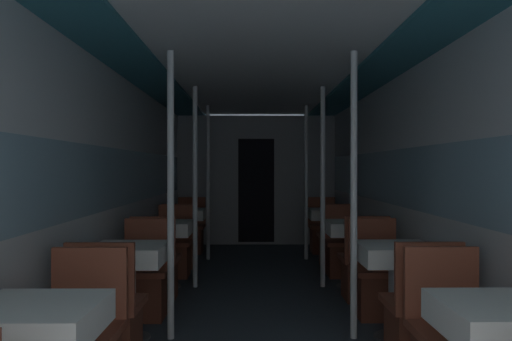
{
  "coord_description": "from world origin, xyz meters",
  "views": [
    {
      "loc": [
        -0.09,
        -1.46,
        1.36
      ],
      "look_at": [
        -0.05,
        2.39,
        1.34
      ],
      "focal_mm": 35.0,
      "sensor_mm": 36.0,
      "label": 1
    }
  ],
  "objects_px": {
    "dining_table_left_3": "(186,218)",
    "support_pole_left_3": "(208,182)",
    "chair_right_near_3": "(335,247)",
    "support_pole_right_3": "(306,182)",
    "dining_table_left_2": "(166,233)",
    "chair_left_near_1": "(108,327)",
    "support_pole_left_2": "(195,187)",
    "chair_right_far_1": "(377,286)",
    "chair_left_far_2": "(174,254)",
    "chair_left_near_2": "(156,274)",
    "dining_table_left_0": "(35,332)",
    "dining_table_right_3": "(328,217)",
    "chair_left_far_1": "(145,287)",
    "support_pole_left_1": "(171,195)",
    "support_pole_right_1": "(354,195)",
    "dining_table_right_0": "(505,330)",
    "support_pole_right_2": "(323,187)",
    "chair_right_near_2": "(363,273)",
    "chair_right_far_3": "(323,235)",
    "chair_left_near_3": "(180,247)",
    "dining_table_right_2": "(352,232)",
    "dining_table_left_1": "(129,261)",
    "chair_right_far_2": "(342,254)",
    "chair_left_far_3": "(191,235)",
    "dining_table_right_1": "(395,260)"
  },
  "relations": [
    {
      "from": "chair_left_far_1",
      "to": "chair_right_near_3",
      "type": "distance_m",
      "value": 3.13
    },
    {
      "from": "chair_right_far_2",
      "to": "dining_table_right_3",
      "type": "xyz_separation_m",
      "value": [
        0.0,
        1.15,
        0.35
      ]
    },
    {
      "from": "chair_right_near_3",
      "to": "dining_table_right_0",
      "type": "bearing_deg",
      "value": -90.0
    },
    {
      "from": "dining_table_left_2",
      "to": "chair_right_near_2",
      "type": "xyz_separation_m",
      "value": [
        2.13,
        -0.58,
        -0.35
      ]
    },
    {
      "from": "dining_table_left_1",
      "to": "dining_table_right_0",
      "type": "distance_m",
      "value": 2.74
    },
    {
      "from": "support_pole_right_1",
      "to": "dining_table_left_2",
      "type": "bearing_deg",
      "value": 136.15
    },
    {
      "from": "dining_table_left_3",
      "to": "support_pole_right_1",
      "type": "xyz_separation_m",
      "value": [
        1.8,
        -3.46,
        0.53
      ]
    },
    {
      "from": "chair_left_near_1",
      "to": "support_pole_left_3",
      "type": "xyz_separation_m",
      "value": [
        0.33,
        4.04,
        0.87
      ]
    },
    {
      "from": "support_pole_right_3",
      "to": "dining_table_left_2",
      "type": "bearing_deg",
      "value": -136.15
    },
    {
      "from": "support_pole_left_3",
      "to": "dining_table_right_2",
      "type": "relative_size",
      "value": 3.06
    },
    {
      "from": "dining_table_left_3",
      "to": "chair_right_near_3",
      "type": "distance_m",
      "value": 2.24
    },
    {
      "from": "chair_left_far_1",
      "to": "support_pole_left_1",
      "type": "xyz_separation_m",
      "value": [
        0.33,
        -0.58,
        0.87
      ]
    },
    {
      "from": "chair_left_near_1",
      "to": "support_pole_right_2",
      "type": "bearing_deg",
      "value": 52.1
    },
    {
      "from": "chair_right_near_2",
      "to": "chair_right_near_3",
      "type": "xyz_separation_m",
      "value": [
        0.0,
        1.73,
        0.0
      ]
    },
    {
      "from": "dining_table_right_3",
      "to": "chair_right_far_3",
      "type": "xyz_separation_m",
      "value": [
        0.0,
        0.58,
        -0.35
      ]
    },
    {
      "from": "chair_left_near_3",
      "to": "chair_right_far_1",
      "type": "height_order",
      "value": "same"
    },
    {
      "from": "dining_table_left_1",
      "to": "dining_table_right_2",
      "type": "height_order",
      "value": "same"
    },
    {
      "from": "dining_table_left_1",
      "to": "support_pole_right_3",
      "type": "relative_size",
      "value": 0.33
    },
    {
      "from": "support_pole_left_2",
      "to": "chair_right_far_3",
      "type": "height_order",
      "value": "support_pole_left_2"
    },
    {
      "from": "dining_table_left_2",
      "to": "chair_left_near_2",
      "type": "bearing_deg",
      "value": -90.0
    },
    {
      "from": "dining_table_left_1",
      "to": "chair_right_far_3",
      "type": "distance_m",
      "value": 4.58
    },
    {
      "from": "chair_left_near_1",
      "to": "support_pole_left_3",
      "type": "height_order",
      "value": "support_pole_left_3"
    },
    {
      "from": "support_pole_left_3",
      "to": "chair_right_near_3",
      "type": "relative_size",
      "value": 2.6
    },
    {
      "from": "dining_table_left_2",
      "to": "chair_left_near_3",
      "type": "relative_size",
      "value": 0.85
    },
    {
      "from": "dining_table_right_3",
      "to": "chair_left_far_2",
      "type": "bearing_deg",
      "value": -151.77
    },
    {
      "from": "chair_left_near_3",
      "to": "dining_table_right_2",
      "type": "distance_m",
      "value": 2.45
    },
    {
      "from": "chair_left_far_3",
      "to": "chair_right_near_2",
      "type": "distance_m",
      "value": 3.59
    },
    {
      "from": "chair_right_far_2",
      "to": "support_pole_right_2",
      "type": "relative_size",
      "value": 0.38
    },
    {
      "from": "chair_left_near_1",
      "to": "support_pole_left_2",
      "type": "xyz_separation_m",
      "value": [
        0.33,
        2.31,
        0.87
      ]
    },
    {
      "from": "chair_left_far_2",
      "to": "dining_table_right_0",
      "type": "xyz_separation_m",
      "value": [
        2.13,
        -4.04,
        0.35
      ]
    },
    {
      "from": "chair_left_far_1",
      "to": "chair_right_near_2",
      "type": "height_order",
      "value": "same"
    },
    {
      "from": "dining_table_left_0",
      "to": "dining_table_right_3",
      "type": "bearing_deg",
      "value": 67.64
    },
    {
      "from": "dining_table_left_2",
      "to": "chair_left_far_2",
      "type": "height_order",
      "value": "chair_left_far_2"
    },
    {
      "from": "support_pole_left_2",
      "to": "support_pole_right_1",
      "type": "xyz_separation_m",
      "value": [
        1.46,
        -1.73,
        0.0
      ]
    },
    {
      "from": "support_pole_left_2",
      "to": "chair_right_far_1",
      "type": "height_order",
      "value": "support_pole_left_2"
    },
    {
      "from": "dining_table_left_3",
      "to": "chair_right_near_2",
      "type": "bearing_deg",
      "value": -47.29
    },
    {
      "from": "chair_left_near_1",
      "to": "dining_table_right_0",
      "type": "distance_m",
      "value": 2.45
    },
    {
      "from": "dining_table_right_0",
      "to": "dining_table_right_1",
      "type": "bearing_deg",
      "value": 90.0
    },
    {
      "from": "chair_left_far_1",
      "to": "support_pole_left_2",
      "type": "relative_size",
      "value": 0.38
    },
    {
      "from": "chair_left_far_2",
      "to": "dining_table_right_0",
      "type": "relative_size",
      "value": 1.18
    },
    {
      "from": "dining_table_left_0",
      "to": "support_pole_right_2",
      "type": "height_order",
      "value": "support_pole_right_2"
    },
    {
      "from": "support_pole_right_1",
      "to": "support_pole_left_2",
      "type": "bearing_deg",
      "value": 130.29
    },
    {
      "from": "chair_left_far_2",
      "to": "dining_table_right_3",
      "type": "bearing_deg",
      "value": -151.77
    },
    {
      "from": "chair_right_far_1",
      "to": "dining_table_right_2",
      "type": "height_order",
      "value": "chair_right_far_1"
    },
    {
      "from": "dining_table_left_3",
      "to": "support_pole_left_3",
      "type": "relative_size",
      "value": 0.33
    },
    {
      "from": "chair_right_far_2",
      "to": "dining_table_right_3",
      "type": "distance_m",
      "value": 1.2
    },
    {
      "from": "support_pole_left_3",
      "to": "dining_table_right_2",
      "type": "distance_m",
      "value": 2.55
    },
    {
      "from": "support_pole_left_1",
      "to": "support_pole_right_3",
      "type": "height_order",
      "value": "same"
    },
    {
      "from": "chair_left_near_3",
      "to": "dining_table_left_1",
      "type": "bearing_deg",
      "value": -90.0
    },
    {
      "from": "dining_table_left_2",
      "to": "chair_right_far_2",
      "type": "bearing_deg",
      "value": 15.28
    }
  ]
}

